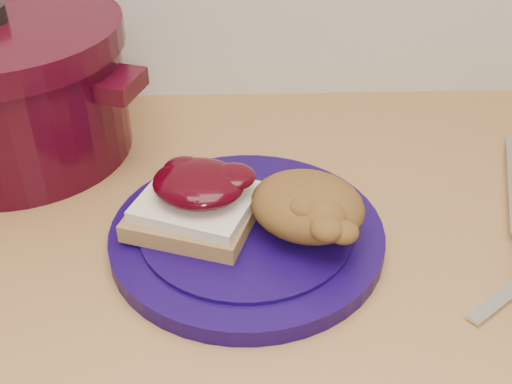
{
  "coord_description": "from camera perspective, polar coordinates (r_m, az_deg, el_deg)",
  "views": [
    {
      "loc": [
        -0.02,
        0.95,
        1.33
      ],
      "look_at": [
        -0.0,
        1.48,
        0.95
      ],
      "focal_mm": 45.0,
      "sensor_mm": 36.0,
      "label": 1
    }
  ],
  "objects": [
    {
      "name": "plate",
      "position": [
        0.66,
        -0.81,
        -3.89
      ],
      "size": [
        0.37,
        0.37,
        0.02
      ],
      "primitive_type": "cylinder",
      "rotation": [
        0.0,
        0.0,
        -0.44
      ],
      "color": "#11043C",
      "rests_on": "wood_countertop"
    },
    {
      "name": "dutch_oven",
      "position": [
        0.83,
        -21.09,
        8.65
      ],
      "size": [
        0.37,
        0.37,
        0.18
      ],
      "rotation": [
        0.0,
        0.0,
        -0.33
      ],
      "color": "#320511",
      "rests_on": "wood_countertop"
    },
    {
      "name": "sandwich",
      "position": [
        0.65,
        -5.34,
        -0.71
      ],
      "size": [
        0.15,
        0.14,
        0.06
      ],
      "rotation": [
        0.0,
        0.0,
        -0.44
      ],
      "color": "olive",
      "rests_on": "plate"
    },
    {
      "name": "stuffing_mound",
      "position": [
        0.63,
        4.59,
        -1.24
      ],
      "size": [
        0.15,
        0.14,
        0.06
      ],
      "primitive_type": "ellipsoid",
      "rotation": [
        0.0,
        0.0,
        -0.44
      ],
      "color": "brown",
      "rests_on": "plate"
    }
  ]
}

